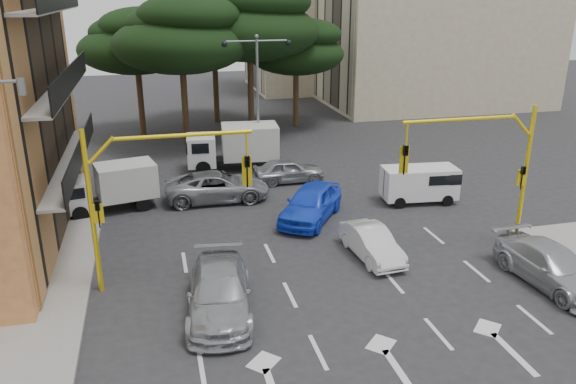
# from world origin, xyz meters

# --- Properties ---
(ground) EXTENTS (120.00, 120.00, 0.00)m
(ground) POSITION_xyz_m (0.00, 0.00, 0.00)
(ground) COLOR #28282B
(ground) RESTS_ON ground
(median_strip) EXTENTS (1.40, 6.00, 0.15)m
(median_strip) POSITION_xyz_m (0.00, 16.00, 0.07)
(median_strip) COLOR gray
(median_strip) RESTS_ON ground
(apartment_beige_near) EXTENTS (20.20, 12.15, 18.70)m
(apartment_beige_near) POSITION_xyz_m (19.95, 32.00, 9.35)
(apartment_beige_near) COLOR #BDA98D
(apartment_beige_near) RESTS_ON ground
(apartment_beige_far) EXTENTS (16.20, 12.15, 16.70)m
(apartment_beige_far) POSITION_xyz_m (12.95, 44.00, 8.35)
(apartment_beige_far) COLOR #BDA98D
(apartment_beige_far) RESTS_ON ground
(pine_left_near) EXTENTS (9.15, 9.15, 10.23)m
(pine_left_near) POSITION_xyz_m (-3.94, 21.96, 7.60)
(pine_left_near) COLOR #382616
(pine_left_near) RESTS_ON ground
(pine_center) EXTENTS (9.98, 9.98, 11.16)m
(pine_center) POSITION_xyz_m (1.06, 23.96, 8.30)
(pine_center) COLOR #382616
(pine_center) RESTS_ON ground
(pine_left_far) EXTENTS (8.32, 8.32, 9.30)m
(pine_left_far) POSITION_xyz_m (-6.94, 25.96, 6.91)
(pine_left_far) COLOR #382616
(pine_left_far) RESTS_ON ground
(pine_right) EXTENTS (7.49, 7.49, 8.37)m
(pine_right) POSITION_xyz_m (5.06, 25.96, 6.22)
(pine_right) COLOR #382616
(pine_right) RESTS_ON ground
(pine_back) EXTENTS (9.15, 9.15, 10.23)m
(pine_back) POSITION_xyz_m (-0.94, 28.96, 7.60)
(pine_back) COLOR #382616
(pine_back) RESTS_ON ground
(signal_mast_right) EXTENTS (5.79, 0.37, 6.00)m
(signal_mast_right) POSITION_xyz_m (6.80, 1.99, 3.88)
(signal_mast_right) COLOR yellow
(signal_mast_right) RESTS_ON ground
(signal_mast_left) EXTENTS (5.79, 0.37, 6.00)m
(signal_mast_left) POSITION_xyz_m (-6.80, 1.99, 3.88)
(signal_mast_left) COLOR yellow
(signal_mast_left) RESTS_ON ground
(street_lamp_center) EXTENTS (4.16, 0.36, 7.77)m
(street_lamp_center) POSITION_xyz_m (0.00, 16.00, 5.43)
(street_lamp_center) COLOR slate
(street_lamp_center) RESTS_ON median_strip
(car_white_hatch) EXTENTS (1.63, 3.92, 1.26)m
(car_white_hatch) POSITION_xyz_m (1.97, 2.16, 0.63)
(car_white_hatch) COLOR silver
(car_white_hatch) RESTS_ON ground
(car_blue_compact) EXTENTS (4.40, 5.10, 1.66)m
(car_blue_compact) POSITION_xyz_m (0.69, 6.65, 0.83)
(car_blue_compact) COLOR blue
(car_blue_compact) RESTS_ON ground
(car_silver_wagon) EXTENTS (2.75, 5.40, 1.50)m
(car_silver_wagon) POSITION_xyz_m (-4.58, -0.52, 0.75)
(car_silver_wagon) COLOR #9FA2A7
(car_silver_wagon) RESTS_ON ground
(car_silver_cross_a) EXTENTS (5.45, 2.64, 1.49)m
(car_silver_cross_a) POSITION_xyz_m (-3.29, 10.34, 0.75)
(car_silver_cross_a) COLOR gray
(car_silver_cross_a) RESTS_ON ground
(car_silver_cross_b) EXTENTS (4.07, 1.66, 1.38)m
(car_silver_cross_b) POSITION_xyz_m (1.00, 12.32, 0.69)
(car_silver_cross_b) COLOR #9A9DA1
(car_silver_cross_b) RESTS_ON ground
(car_silver_parked) EXTENTS (2.44, 5.12, 1.44)m
(car_silver_parked) POSITION_xyz_m (7.60, -1.52, 0.72)
(car_silver_parked) COLOR #AEB1B6
(car_silver_parked) RESTS_ON ground
(van_white) EXTENTS (3.91, 2.08, 1.88)m
(van_white) POSITION_xyz_m (6.75, 7.62, 0.94)
(van_white) COLOR white
(van_white) RESTS_ON ground
(box_truck_a) EXTENTS (4.96, 2.92, 2.28)m
(box_truck_a) POSITION_xyz_m (-8.61, 10.20, 1.14)
(box_truck_a) COLOR white
(box_truck_a) RESTS_ON ground
(box_truck_b) EXTENTS (5.72, 2.82, 2.72)m
(box_truck_b) POSITION_xyz_m (-1.63, 15.50, 1.36)
(box_truck_b) COLOR white
(box_truck_b) RESTS_ON ground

